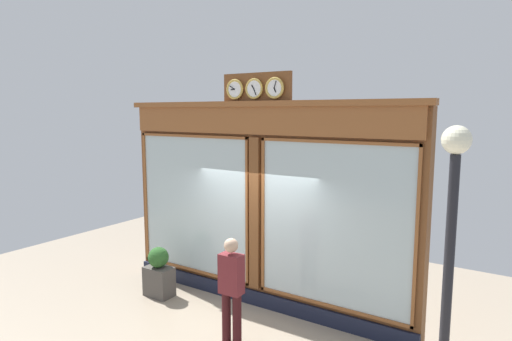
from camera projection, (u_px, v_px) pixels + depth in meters
shop_facade at (260, 204)px, 8.00m from camera, size 6.03×0.42×4.26m
pedestrian at (231, 286)px, 6.66m from camera, size 0.37×0.23×1.69m
street_lamp at (450, 244)px, 4.29m from camera, size 0.28×0.28×3.46m
planter_box at (159, 281)px, 8.51m from camera, size 0.56×0.36×0.58m
planter_shrub at (158, 257)px, 8.44m from camera, size 0.40×0.40×0.40m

